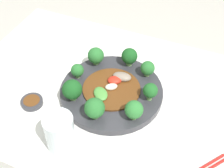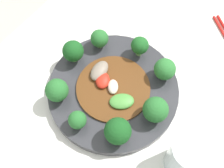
% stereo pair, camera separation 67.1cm
% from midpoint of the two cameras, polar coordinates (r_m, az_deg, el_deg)
% --- Properties ---
extents(table, '(0.96, 0.66, 0.72)m').
position_cam_midpoint_polar(table, '(1.14, 8.66, -25.05)').
color(table, silver).
rests_on(table, ground_plane).
extents(plate, '(0.32, 0.32, 0.02)m').
position_cam_midpoint_polar(plate, '(0.80, 12.26, -16.01)').
color(plate, '#333338').
rests_on(plate, table).
extents(broccoli_northeast, '(0.06, 0.06, 0.07)m').
position_cam_midpoint_polar(broccoli_northeast, '(0.73, 3.99, -17.34)').
color(broccoli_northeast, '#7AAD5B').
rests_on(broccoli_northeast, plate).
extents(broccoli_east, '(0.04, 0.04, 0.05)m').
position_cam_midpoint_polar(broccoli_east, '(0.78, 4.15, -11.61)').
color(broccoli_east, '#70A356').
rests_on(broccoli_east, plate).
extents(broccoli_south, '(0.05, 0.05, 0.06)m').
position_cam_midpoint_polar(broccoli_south, '(0.84, 15.44, -7.52)').
color(broccoli_south, '#7AAD5B').
rests_on(broccoli_south, plate).
extents(broccoli_north, '(0.06, 0.06, 0.07)m').
position_cam_midpoint_polar(broccoli_north, '(0.71, 10.22, -22.17)').
color(broccoli_north, '#70A356').
rests_on(broccoli_north, plate).
extents(broccoli_northwest, '(0.05, 0.05, 0.06)m').
position_cam_midpoint_polar(broccoli_northwest, '(0.73, 19.24, -21.69)').
color(broccoli_northwest, '#7AAD5B').
rests_on(broccoli_northwest, plate).
extents(broccoli_southeast, '(0.05, 0.05, 0.06)m').
position_cam_midpoint_polar(broccoli_southeast, '(0.82, 7.86, -7.51)').
color(broccoli_southeast, '#70A356').
rests_on(broccoli_southeast, plate).
extents(broccoli_west, '(0.04, 0.04, 0.06)m').
position_cam_midpoint_polar(broccoli_west, '(0.78, 21.71, -16.44)').
color(broccoli_west, '#70A356').
rests_on(broccoli_west, plate).
extents(broccoli_southwest, '(0.05, 0.05, 0.05)m').
position_cam_midpoint_polar(broccoli_southwest, '(0.83, 19.80, -10.43)').
color(broccoli_southwest, '#7AAD5B').
rests_on(broccoli_southwest, plate).
extents(stirfry_center, '(0.18, 0.18, 0.02)m').
position_cam_midpoint_polar(stirfry_center, '(0.79, 12.54, -15.09)').
color(stirfry_center, '#5B3314').
rests_on(stirfry_center, plate).
extents(drinking_glass, '(0.08, 0.08, 0.11)m').
position_cam_midpoint_polar(drinking_glass, '(0.68, 2.87, -28.88)').
color(drinking_glass, silver).
rests_on(drinking_glass, table).
extents(sauce_dish, '(0.07, 0.07, 0.02)m').
position_cam_midpoint_polar(sauce_dish, '(0.78, -6.13, -19.13)').
color(sauce_dish, '#333338').
rests_on(sauce_dish, table).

